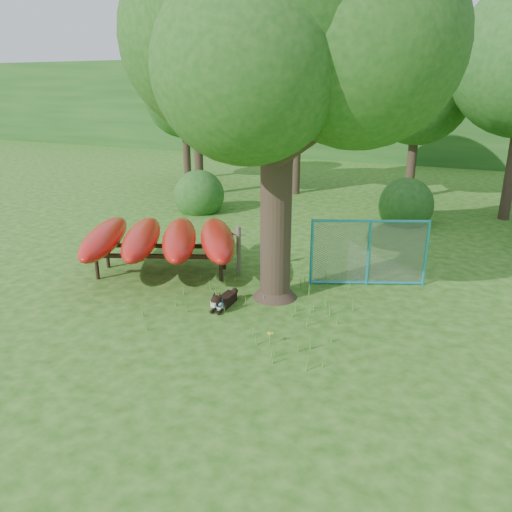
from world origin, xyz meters
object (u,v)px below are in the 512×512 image
at_px(oak_tree, 278,27).
at_px(husky_dog, 223,301).
at_px(kayak_rack, 161,239).
at_px(fence_section, 369,253).

height_order(oak_tree, husky_dog, oak_tree).
distance_m(oak_tree, husky_dog, 5.36).
xyz_separation_m(kayak_rack, fence_section, (4.65, 1.42, -0.12)).
distance_m(oak_tree, kayak_rack, 5.38).
relative_size(oak_tree, husky_dog, 8.14).
distance_m(kayak_rack, husky_dog, 2.63).
xyz_separation_m(oak_tree, husky_dog, (-0.72, -1.02, -5.21)).
bearing_deg(oak_tree, husky_dog, -125.34).
distance_m(oak_tree, fence_section, 5.11).
height_order(kayak_rack, husky_dog, kayak_rack).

